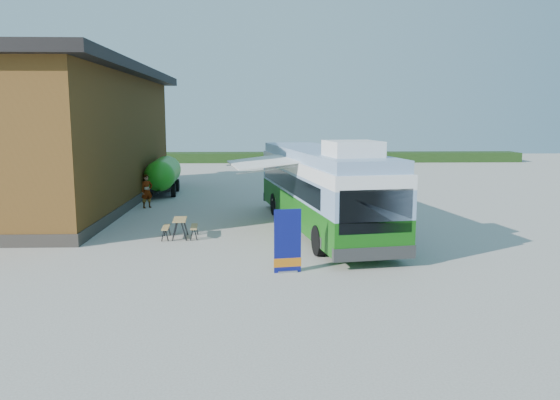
{
  "coord_description": "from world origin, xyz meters",
  "views": [
    {
      "loc": [
        0.31,
        -20.06,
        4.83
      ],
      "look_at": [
        1.13,
        2.19,
        1.4
      ],
      "focal_mm": 35.0,
      "sensor_mm": 36.0,
      "label": 1
    }
  ],
  "objects_px": {
    "bus": "(321,186)",
    "banner": "(288,247)",
    "person_a": "(147,191)",
    "slurry_tanker": "(163,173)",
    "person_b": "(278,199)",
    "picnic_table": "(180,224)"
  },
  "relations": [
    {
      "from": "person_b",
      "to": "slurry_tanker",
      "type": "distance_m",
      "value": 10.48
    },
    {
      "from": "bus",
      "to": "banner",
      "type": "height_order",
      "value": "bus"
    },
    {
      "from": "bus",
      "to": "slurry_tanker",
      "type": "relative_size",
      "value": 2.16
    },
    {
      "from": "bus",
      "to": "slurry_tanker",
      "type": "distance_m",
      "value": 14.08
    },
    {
      "from": "person_a",
      "to": "person_b",
      "type": "relative_size",
      "value": 1.05
    },
    {
      "from": "bus",
      "to": "banner",
      "type": "distance_m",
      "value": 6.74
    },
    {
      "from": "banner",
      "to": "picnic_table",
      "type": "height_order",
      "value": "banner"
    },
    {
      "from": "bus",
      "to": "person_a",
      "type": "bearing_deg",
      "value": 135.77
    },
    {
      "from": "banner",
      "to": "picnic_table",
      "type": "distance_m",
      "value": 6.44
    },
    {
      "from": "picnic_table",
      "to": "banner",
      "type": "bearing_deg",
      "value": -55.45
    },
    {
      "from": "slurry_tanker",
      "to": "picnic_table",
      "type": "bearing_deg",
      "value": -80.69
    },
    {
      "from": "picnic_table",
      "to": "person_a",
      "type": "xyz_separation_m",
      "value": [
        -2.8,
        7.41,
        0.32
      ]
    },
    {
      "from": "banner",
      "to": "person_a",
      "type": "relative_size",
      "value": 1.12
    },
    {
      "from": "banner",
      "to": "person_a",
      "type": "distance_m",
      "value": 14.17
    },
    {
      "from": "person_a",
      "to": "person_b",
      "type": "bearing_deg",
      "value": -62.36
    },
    {
      "from": "picnic_table",
      "to": "person_b",
      "type": "xyz_separation_m",
      "value": [
        4.05,
        4.63,
        0.28
      ]
    },
    {
      "from": "banner",
      "to": "slurry_tanker",
      "type": "bearing_deg",
      "value": 101.99
    },
    {
      "from": "picnic_table",
      "to": "slurry_tanker",
      "type": "relative_size",
      "value": 0.24
    },
    {
      "from": "picnic_table",
      "to": "person_a",
      "type": "bearing_deg",
      "value": 106.3
    },
    {
      "from": "bus",
      "to": "person_b",
      "type": "relative_size",
      "value": 7.7
    },
    {
      "from": "slurry_tanker",
      "to": "person_b",
      "type": "bearing_deg",
      "value": -52.4
    },
    {
      "from": "picnic_table",
      "to": "slurry_tanker",
      "type": "distance_m",
      "value": 12.88
    }
  ]
}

